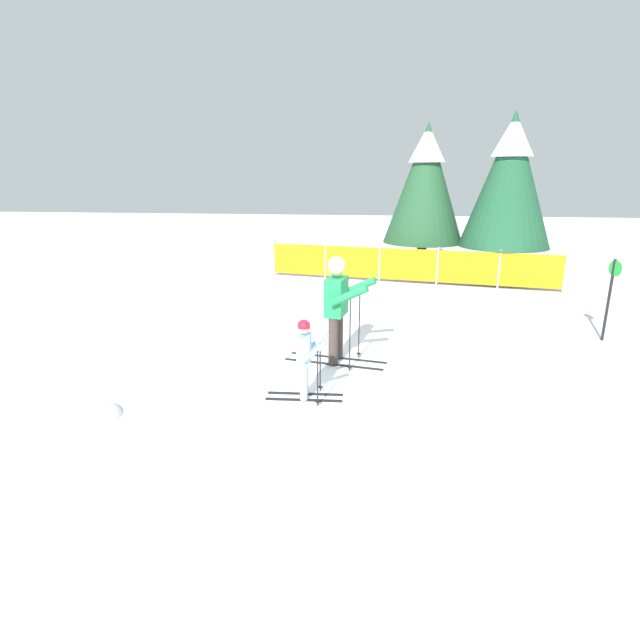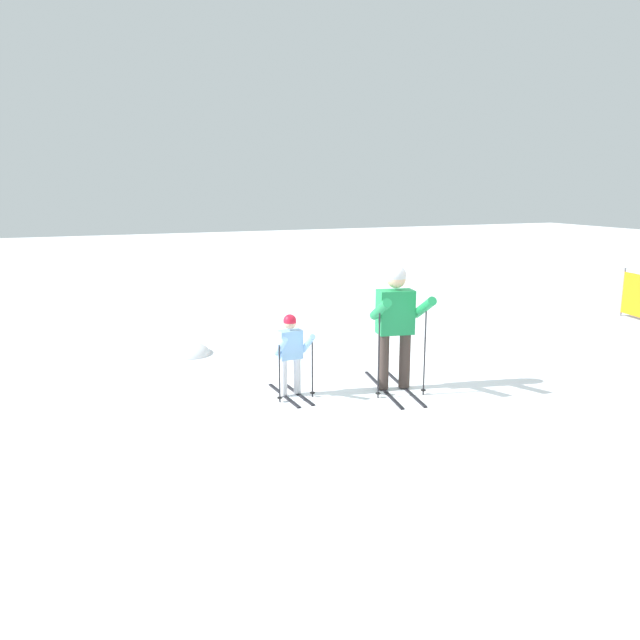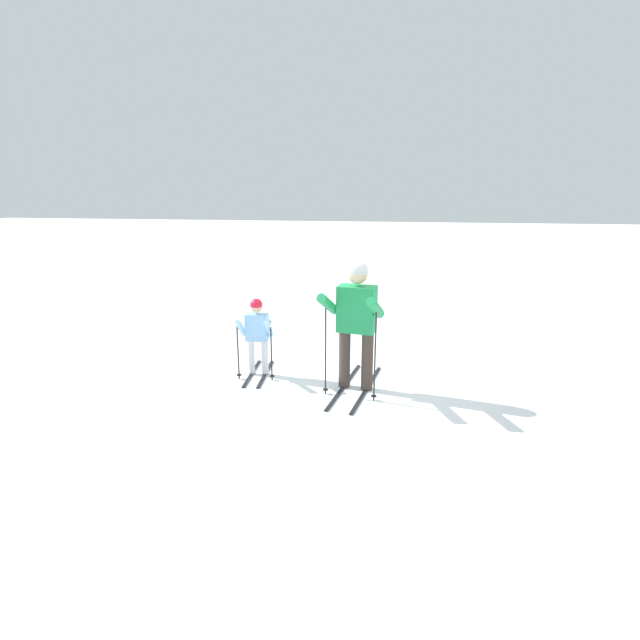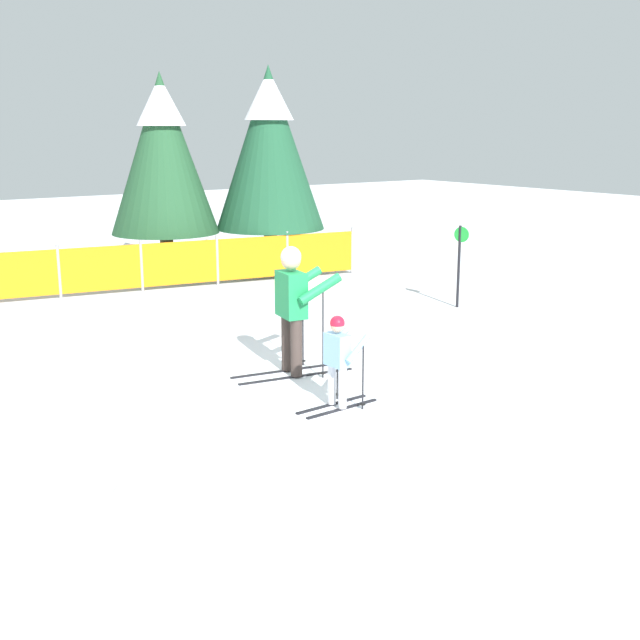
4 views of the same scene
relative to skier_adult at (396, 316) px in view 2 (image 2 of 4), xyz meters
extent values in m
plane|color=white|center=(-0.09, 0.07, -1.04)|extent=(60.00, 60.00, 0.00)
cube|color=black|center=(0.00, 0.16, -1.03)|extent=(1.61, 0.33, 0.02)
cube|color=black|center=(-0.06, -0.15, -1.03)|extent=(1.61, 0.33, 0.02)
cylinder|color=#3F332D|center=(0.00, 0.16, -0.63)|extent=(0.15, 0.15, 0.77)
cylinder|color=#3F332D|center=(-0.06, -0.15, -0.63)|extent=(0.15, 0.15, 0.77)
cube|color=#1E8C4C|center=(-0.03, 0.01, 0.06)|extent=(0.35, 0.52, 0.60)
cylinder|color=#1E8C4C|center=(0.29, 0.25, 0.16)|extent=(0.62, 0.22, 0.38)
cylinder|color=#1E8C4C|center=(0.19, -0.34, 0.16)|extent=(0.62, 0.22, 0.38)
sphere|color=#D8AD8C|center=(-0.03, 0.01, 0.51)|extent=(0.26, 0.26, 0.26)
sphere|color=silver|center=(-0.03, 0.01, 0.56)|extent=(0.27, 0.27, 0.27)
cylinder|color=black|center=(0.33, 0.27, -0.44)|extent=(0.02, 0.02, 1.20)
cylinder|color=black|center=(0.33, 0.27, -0.98)|extent=(0.07, 0.07, 0.01)
cylinder|color=black|center=(0.22, -0.36, -0.44)|extent=(0.02, 0.02, 1.20)
cylinder|color=black|center=(0.22, -0.36, -0.98)|extent=(0.07, 0.07, 0.01)
cube|color=black|center=(-0.33, -1.31, -1.03)|extent=(1.05, 0.10, 0.02)
cube|color=black|center=(-0.32, -1.51, -1.03)|extent=(1.05, 0.10, 0.02)
cylinder|color=silver|center=(-0.33, -1.31, -0.77)|extent=(0.10, 0.10, 0.50)
cylinder|color=silver|center=(-0.32, -1.51, -0.77)|extent=(0.10, 0.10, 0.50)
cube|color=#8CBFF2|center=(-0.32, -1.41, -0.33)|extent=(0.19, 0.32, 0.39)
cylinder|color=#8CBFF2|center=(-0.18, -1.21, -0.30)|extent=(0.36, 0.10, 0.31)
cylinder|color=#8CBFF2|center=(-0.16, -1.59, -0.30)|extent=(0.36, 0.10, 0.31)
sphere|color=#D8AD8C|center=(-0.32, -1.41, -0.04)|extent=(0.17, 0.17, 0.17)
sphere|color=red|center=(-0.32, -1.41, -0.01)|extent=(0.17, 0.17, 0.17)
cylinder|color=black|center=(-0.14, -1.16, -0.65)|extent=(0.02, 0.02, 0.77)
cylinder|color=black|center=(-0.14, -1.16, -0.98)|extent=(0.07, 0.07, 0.01)
cylinder|color=black|center=(-0.11, -1.63, -0.65)|extent=(0.02, 0.02, 0.77)
cylinder|color=black|center=(-0.11, -1.63, -0.98)|extent=(0.07, 0.07, 0.01)
cylinder|color=gray|center=(-2.55, 6.99, -0.52)|extent=(0.06, 0.06, 1.05)
ellipsoid|color=white|center=(-2.99, -2.31, -1.04)|extent=(0.89, 0.76, 0.36)
camera|label=1|loc=(0.66, -7.60, 1.91)|focal=28.00mm
camera|label=2|loc=(7.24, -4.08, 1.74)|focal=35.00mm
camera|label=3|loc=(6.18, 0.44, 1.61)|focal=28.00mm
camera|label=4|loc=(-5.69, -8.61, 2.18)|focal=45.00mm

